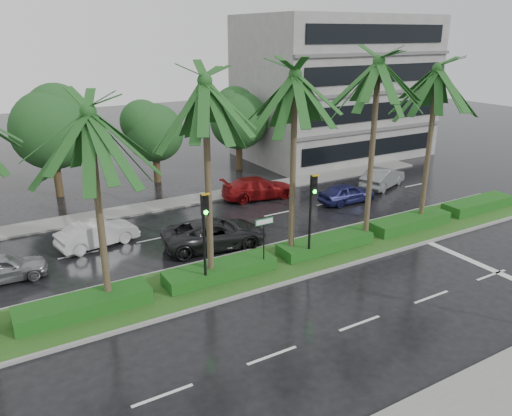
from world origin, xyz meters
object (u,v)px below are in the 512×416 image
street_sign (264,231)px  car_silver (2,268)px  car_grey (383,177)px  signal_median_left (205,227)px  car_blue (347,193)px  car_red (258,188)px  car_white (98,233)px  car_darkgrey (214,234)px

street_sign → car_silver: bearing=153.1°
car_grey → street_sign: bearing=95.5°
signal_median_left → street_sign: size_ratio=1.68×
signal_median_left → car_blue: (13.00, 6.16, -2.34)m
car_red → car_grey: 9.31m
car_silver → car_white: car_white is taller
car_silver → car_white: size_ratio=0.90×
signal_median_left → car_red: size_ratio=0.88×
car_blue → car_grey: car_grey is taller
signal_median_left → car_grey: size_ratio=0.98×
signal_median_left → car_grey: signal_median_left is taller
car_red → car_darkgrey: bearing=143.6°
car_red → car_white: bearing=112.8°
car_silver → car_blue: bearing=-85.3°
signal_median_left → car_grey: 19.19m
car_red → car_blue: bearing=-120.0°
car_darkgrey → car_red: car_darkgrey is taller
car_silver → car_darkgrey: size_ratio=0.70×
car_darkgrey → car_white: bearing=67.4°
signal_median_left → car_darkgrey: (2.37, 4.10, -2.25)m
car_darkgrey → car_grey: size_ratio=1.21×
street_sign → car_blue: (10.00, 5.98, -1.46)m
street_sign → car_darkgrey: street_sign is taller
car_darkgrey → car_blue: bearing=-69.6°
street_sign → car_red: (5.50, 9.75, -1.41)m
signal_median_left → car_white: signal_median_left is taller
signal_median_left → car_blue: 14.57m
car_blue → signal_median_left: bearing=116.9°
car_darkgrey → car_grey: 15.51m
street_sign → car_grey: street_sign is taller
signal_median_left → car_darkgrey: size_ratio=0.81×
car_darkgrey → car_blue: car_darkgrey is taller
car_silver → car_blue: 20.51m
car_grey → car_silver: bearing=73.2°
car_grey → car_darkgrey: bearing=81.4°
street_sign → car_silver: size_ratio=0.69×
street_sign → car_blue: bearing=30.9°
signal_median_left → car_silver: 9.60m
signal_median_left → car_grey: bearing=23.3°
car_white → car_blue: car_white is taller
car_white → signal_median_left: bearing=-169.3°
car_blue → car_white: bearing=87.3°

